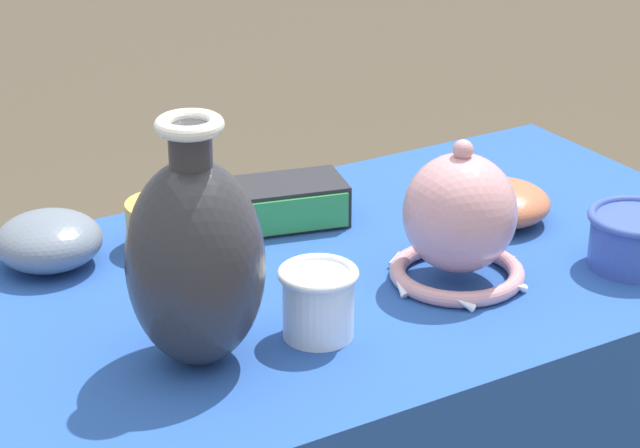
% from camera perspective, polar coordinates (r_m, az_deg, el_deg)
% --- Properties ---
extents(display_table, '(1.20, 0.67, 0.75)m').
position_cam_1_polar(display_table, '(1.74, 1.44, -4.65)').
color(display_table, brown).
rests_on(display_table, ground_plane).
extents(vase_tall_bulbous, '(0.16, 0.16, 0.30)m').
position_cam_1_polar(vase_tall_bulbous, '(1.44, -5.72, -1.63)').
color(vase_tall_bulbous, '#2D2D33').
rests_on(vase_tall_bulbous, display_table).
extents(vase_dome_bell, '(0.19, 0.18, 0.20)m').
position_cam_1_polar(vase_dome_bell, '(1.65, 6.39, 0.06)').
color(vase_dome_bell, '#D19399').
rests_on(vase_dome_bell, display_table).
extents(mosaic_tile_box, '(0.18, 0.14, 0.06)m').
position_cam_1_polar(mosaic_tile_box, '(1.84, -1.45, 0.99)').
color(mosaic_tile_box, '#232328').
rests_on(mosaic_tile_box, display_table).
extents(cup_wide_porcelain, '(0.10, 0.10, 0.09)m').
position_cam_1_polar(cup_wide_porcelain, '(1.52, -0.08, -3.49)').
color(cup_wide_porcelain, white).
rests_on(cup_wide_porcelain, display_table).
extents(bowl_shallow_slate, '(0.15, 0.15, 0.08)m').
position_cam_1_polar(bowl_shallow_slate, '(1.74, -12.30, -0.74)').
color(bowl_shallow_slate, slate).
rests_on(bowl_shallow_slate, display_table).
extents(pot_squat_ochre, '(0.11, 0.11, 0.07)m').
position_cam_1_polar(pot_squat_ochre, '(1.78, -7.16, -0.01)').
color(pot_squat_ochre, gold).
rests_on(pot_squat_ochre, display_table).
extents(bowl_shallow_terracotta, '(0.15, 0.15, 0.06)m').
position_cam_1_polar(bowl_shallow_terracotta, '(1.86, 8.22, 0.98)').
color(bowl_shallow_terracotta, '#BC6642').
rests_on(bowl_shallow_terracotta, display_table).
extents(cup_wide_cobalt, '(0.14, 0.14, 0.08)m').
position_cam_1_polar(cup_wide_cobalt, '(1.75, 14.23, -0.60)').
color(cup_wide_cobalt, '#3851A8').
rests_on(cup_wide_cobalt, display_table).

